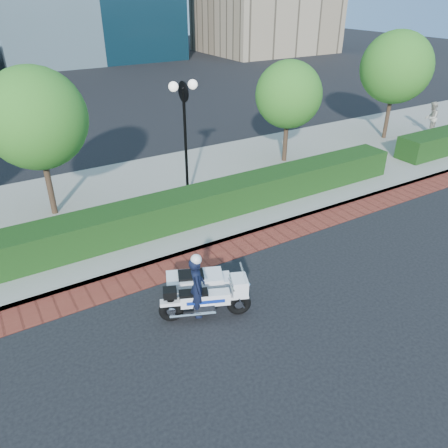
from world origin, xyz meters
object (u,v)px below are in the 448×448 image
tree_c (289,95)px  lamppost (185,123)px  pedestrian (431,118)px  tree_d (396,67)px  tree_b (35,119)px  police_motorcycle (200,289)px

tree_c → lamppost: bearing=-166.7°
tree_c → pedestrian: (9.06, -0.72, -2.06)m
pedestrian → tree_c: bearing=-28.3°
tree_c → tree_d: size_ratio=0.83×
tree_c → tree_b: bearing=180.0°
tree_c → police_motorcycle: tree_c is taller
tree_b → police_motorcycle: tree_b is taller
tree_c → tree_d: (6.50, 0.00, 0.56)m
tree_c → pedestrian: 9.32m
pedestrian → police_motorcycle: bearing=-3.7°
police_motorcycle → tree_c: bearing=63.5°
lamppost → police_motorcycle: 6.62m
tree_d → tree_c: bearing=-180.0°
tree_b → tree_d: tree_d is taller
lamppost → tree_c: tree_c is taller
tree_b → tree_d: (16.50, 0.00, 0.18)m
tree_b → pedestrian: size_ratio=2.93×
lamppost → tree_b: tree_b is taller
police_motorcycle → pedestrian: size_ratio=1.27×
lamppost → pedestrian: size_ratio=2.52×
lamppost → police_motorcycle: bearing=-114.1°
tree_b → pedestrian: 19.23m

